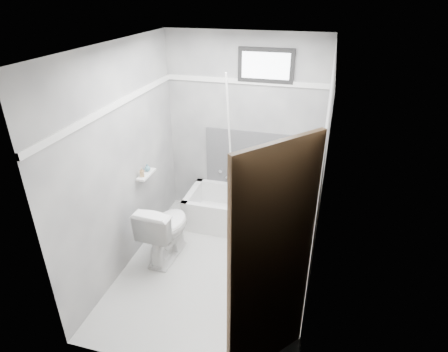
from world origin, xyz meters
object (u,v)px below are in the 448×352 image
(office_chair, at_px, (269,184))
(door, at_px, (303,303))
(soap_bottle_b, at_px, (147,168))
(bathtub, at_px, (244,211))
(toilet, at_px, (166,229))
(soap_bottle_a, at_px, (142,172))

(office_chair, relative_size, door, 0.52)
(door, xyz_separation_m, soap_bottle_b, (-1.92, 1.68, -0.04))
(office_chair, relative_size, soap_bottle_b, 11.49)
(bathtub, height_order, door, door)
(office_chair, bearing_deg, toilet, -112.09)
(door, bearing_deg, bathtub, 111.40)
(bathtub, xyz_separation_m, soap_bottle_b, (-1.05, -0.53, 0.75))
(soap_bottle_b, bearing_deg, office_chair, 23.11)
(bathtub, bearing_deg, door, -68.60)
(bathtub, xyz_separation_m, door, (0.87, -2.21, 0.79))
(bathtub, xyz_separation_m, toilet, (-0.73, -0.85, 0.15))
(toilet, xyz_separation_m, soap_bottle_a, (-0.32, 0.18, 0.60))
(soap_bottle_a, bearing_deg, bathtub, 32.41)
(office_chair, bearing_deg, bathtub, -143.58)
(office_chair, xyz_separation_m, door, (0.56, -2.26, 0.36))
(soap_bottle_a, xyz_separation_m, soap_bottle_b, (0.00, 0.14, -0.01))
(soap_bottle_b, bearing_deg, soap_bottle_a, -90.00)
(office_chair, xyz_separation_m, soap_bottle_b, (-1.36, -0.58, 0.32))
(bathtub, xyz_separation_m, office_chair, (0.30, 0.05, 0.43))
(office_chair, bearing_deg, soap_bottle_a, -125.02)
(toilet, bearing_deg, bathtub, -127.39)
(door, relative_size, soap_bottle_a, 18.96)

